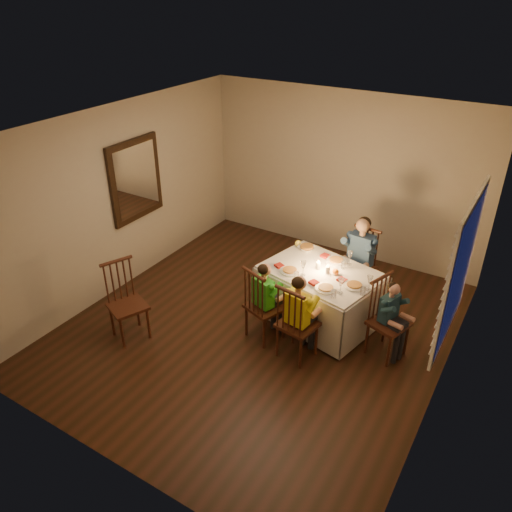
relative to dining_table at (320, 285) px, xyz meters
The scene contains 26 objects.
ground 0.97m from the dining_table, 135.89° to the right, with size 5.00×5.00×0.00m, color black.
wall_left 2.99m from the dining_table, 168.77° to the right, with size 0.02×5.00×2.60m, color #B8B09D.
wall_right 1.92m from the dining_table, 18.60° to the right, with size 0.02×5.00×2.60m, color #B8B09D.
wall_back 2.16m from the dining_table, 106.65° to the left, with size 4.50×0.02×2.60m, color #B8B09D.
ceiling 2.22m from the dining_table, 135.89° to the right, with size 5.00×5.00×0.00m, color white.
dining_table is the anchor object (origin of this frame).
chair_adult 0.97m from the dining_table, 74.43° to the left, with size 0.42×0.40×1.02m, color black, non-canonical shape.
chair_near_left 0.97m from the dining_table, 121.46° to the right, with size 0.42×0.40×1.02m, color black, non-canonical shape.
chair_near_right 0.97m from the dining_table, 83.87° to the right, with size 0.42×0.40×1.02m, color black, non-canonical shape.
chair_end 1.14m from the dining_table, 12.40° to the right, with size 0.42×0.40×1.02m, color black, non-canonical shape.
chair_extra 2.49m from the dining_table, 139.89° to the right, with size 0.43×0.41×1.04m, color black, non-canonical shape.
adult 0.97m from the dining_table, 74.43° to the left, with size 0.44×0.40×1.22m, color #314E7A, non-canonical shape.
child_green 0.97m from the dining_table, 121.46° to the right, with size 0.35×0.32×1.06m, color green, non-canonical shape.
child_yellow 0.97m from the dining_table, 83.87° to the right, with size 0.38×0.35×1.11m, color yellow, non-canonical shape.
child_teal 1.14m from the dining_table, 12.40° to the right, with size 0.31×0.29×1.00m, color #1C3946, non-canonical shape.
setting_adult 0.39m from the dining_table, 78.52° to the left, with size 0.26×0.26×0.02m, color silver.
setting_green 0.46m from the dining_table, 145.53° to the right, with size 0.26×0.26×0.02m, color silver.
setting_yellow 0.48m from the dining_table, 58.42° to the right, with size 0.26×0.26×0.02m, color silver.
setting_teal 0.55m from the dining_table, 14.75° to the right, with size 0.26×0.26×0.02m, color silver.
candle_left 0.27m from the dining_table, 167.54° to the left, with size 0.06×0.06×0.10m, color white.
candle_right 0.28m from the dining_table, 12.46° to the right, with size 0.06×0.06×0.10m, color white.
squash 0.75m from the dining_table, 142.29° to the left, with size 0.09×0.09×0.09m, color yellow.
orange_fruit 0.32m from the dining_table, ahead, with size 0.08×0.08×0.08m, color orange.
serving_bowl 0.61m from the dining_table, 135.68° to the left, with size 0.23×0.23×0.06m, color silver.
wall_mirror 2.97m from the dining_table, behind, with size 0.06×0.95×1.15m.
window_blinds 1.95m from the dining_table, 15.86° to the right, with size 0.07×1.34×1.54m.
Camera 1 is at (2.69, -4.49, 4.00)m, focal length 35.00 mm.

